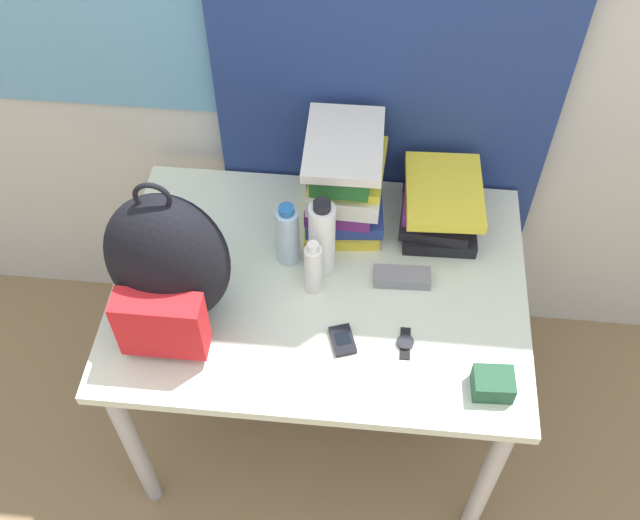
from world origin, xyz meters
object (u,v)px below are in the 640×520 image
sports_bottle (322,239)px  cell_phone (343,340)px  backpack (167,266)px  wristwatch (405,343)px  camera_pouch (493,384)px  sunglasses_case (402,277)px  book_stack_center (440,205)px  water_bottle (288,235)px  book_stack_left (344,180)px  sunscreen_bottle (313,268)px

sports_bottle → cell_phone: size_ratio=2.72×
backpack → wristwatch: 0.62m
backpack → camera_pouch: (0.79, -0.15, -0.17)m
camera_pouch → sunglasses_case: bearing=126.1°
camera_pouch → book_stack_center: bearing=103.8°
backpack → camera_pouch: 0.82m
sunglasses_case → book_stack_center: bearing=66.6°
sports_bottle → water_bottle: bearing=164.2°
book_stack_center → book_stack_left: bearing=179.5°
sunscreen_bottle → wristwatch: 0.30m
water_bottle → wristwatch: water_bottle is taller
book_stack_left → sunscreen_bottle: (-0.06, -0.26, -0.06)m
book_stack_left → backpack: bearing=-136.5°
sunscreen_bottle → cell_phone: 0.20m
backpack → book_stack_left: backpack is taller
backpack → book_stack_left: (0.40, 0.38, -0.05)m
book_stack_left → camera_pouch: book_stack_left is taller
sports_bottle → wristwatch: sports_bottle is taller
water_bottle → cell_phone: water_bottle is taller
sunscreen_bottle → sunglasses_case: 0.25m
book_stack_left → camera_pouch: (0.40, -0.53, -0.12)m
backpack → sports_bottle: (0.35, 0.18, -0.07)m
sunscreen_bottle → wristwatch: (0.25, -0.15, -0.08)m
backpack → water_bottle: 0.35m
water_bottle → sunglasses_case: 0.32m
sports_bottle → wristwatch: size_ratio=2.76×
book_stack_left → sunglasses_case: bearing=-51.6°
sunglasses_case → water_bottle: bearing=170.7°
book_stack_center → wristwatch: book_stack_center is taller
backpack → water_bottle: bearing=38.4°
sunscreen_bottle → cell_phone: (0.09, -0.16, -0.08)m
book_stack_left → wristwatch: size_ratio=3.16×
backpack → camera_pouch: backpack is taller
backpack → wristwatch: (0.59, -0.04, -0.19)m
book_stack_left → camera_pouch: 0.67m
wristwatch → book_stack_left: bearing=114.4°
sunscreen_bottle → sunglasses_case: size_ratio=1.18×
backpack → sunglasses_case: backpack is taller
water_bottle → wristwatch: bearing=-37.3°
book_stack_left → book_stack_center: size_ratio=1.06×
book_stack_center → sports_bottle: sports_bottle is taller
sunscreen_bottle → sunglasses_case: sunscreen_bottle is taller
book_stack_center → sports_bottle: size_ratio=1.08×
sunglasses_case → camera_pouch: (0.22, -0.31, 0.01)m
sports_bottle → camera_pouch: 0.56m
camera_pouch → cell_phone: bearing=164.6°
book_stack_left → wristwatch: (0.19, -0.42, -0.14)m
backpack → cell_phone: 0.47m
camera_pouch → backpack: bearing=169.3°
sports_bottle → book_stack_center: bearing=32.0°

